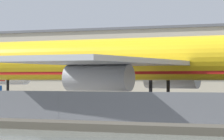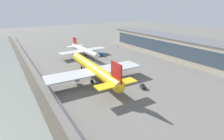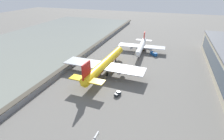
% 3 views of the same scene
% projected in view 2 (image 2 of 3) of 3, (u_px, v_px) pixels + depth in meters
% --- Properties ---
extents(ground_plane, '(500.00, 500.00, 0.00)m').
position_uv_depth(ground_plane, '(88.00, 83.00, 76.64)').
color(ground_plane, '#66635E').
extents(shoreline_seawall, '(320.00, 3.00, 0.50)m').
position_uv_depth(shoreline_seawall, '(39.00, 95.00, 66.23)').
color(shoreline_seawall, '#474238').
rests_on(shoreline_seawall, ground).
extents(perimeter_fence, '(280.00, 0.10, 2.43)m').
position_uv_depth(perimeter_fence, '(50.00, 90.00, 68.17)').
color(perimeter_fence, slate).
rests_on(perimeter_fence, ground).
extents(cargo_jet_yellow, '(50.70, 43.83, 13.71)m').
position_uv_depth(cargo_jet_yellow, '(94.00, 69.00, 78.21)').
color(cargo_jet_yellow, yellow).
rests_on(cargo_jet_yellow, ground).
extents(passenger_jet_white_red, '(37.99, 32.59, 10.96)m').
position_uv_depth(passenger_jet_white_red, '(84.00, 50.00, 115.87)').
color(passenger_jet_white_red, white).
rests_on(passenger_jet_white_red, ground).
extents(baggage_tug, '(3.56, 2.62, 1.80)m').
position_uv_depth(baggage_tug, '(143.00, 86.00, 71.75)').
color(baggage_tug, '#1E2328').
rests_on(baggage_tug, ground).
extents(ops_van, '(5.19, 5.13, 2.48)m').
position_uv_depth(ops_van, '(99.00, 54.00, 118.16)').
color(ops_van, '#19519E').
rests_on(ops_van, ground).
extents(terminal_building, '(118.58, 19.42, 13.45)m').
position_uv_depth(terminal_building, '(180.00, 48.00, 111.60)').
color(terminal_building, '#BCB299').
rests_on(terminal_building, ground).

